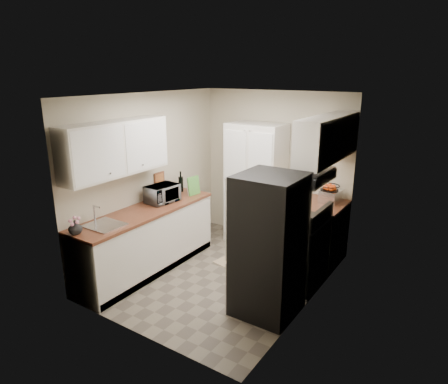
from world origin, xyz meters
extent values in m
plane|color=#665B4C|center=(0.00, 0.00, 0.00)|extent=(3.20, 3.20, 0.00)
cube|color=#BFB29A|center=(0.00, 1.60, 1.25)|extent=(2.60, 0.04, 2.50)
cube|color=#BFB29A|center=(0.00, -1.60, 1.25)|extent=(2.60, 0.04, 2.50)
cube|color=#BFB29A|center=(-1.30, 0.00, 1.25)|extent=(0.04, 3.20, 2.50)
cube|color=#BFB29A|center=(1.30, 0.00, 1.25)|extent=(0.04, 3.20, 2.50)
cube|color=white|center=(0.00, 0.00, 2.50)|extent=(2.60, 3.20, 0.04)
cube|color=silver|center=(-1.13, -0.75, 1.83)|extent=(0.33, 1.60, 0.70)
cube|color=silver|center=(1.13, 0.82, 1.89)|extent=(0.33, 1.55, 0.58)
cube|color=#99999E|center=(1.07, 0.39, 1.52)|extent=(0.45, 0.76, 0.13)
cube|color=#B7B7BC|center=(-0.99, -1.15, 0.93)|extent=(0.45, 0.40, 0.02)
cube|color=brown|center=(-1.29, 0.20, 1.18)|extent=(0.02, 0.22, 0.22)
cube|color=silver|center=(-0.20, 1.32, 1.00)|extent=(0.90, 0.55, 2.00)
cube|color=silver|center=(-0.99, -0.43, 0.44)|extent=(0.60, 2.30, 0.88)
cube|color=brown|center=(-0.99, -0.43, 0.90)|extent=(0.63, 2.33, 0.04)
cube|color=silver|center=(0.99, 1.19, 0.44)|extent=(0.60, 0.80, 0.88)
cube|color=brown|center=(0.99, 1.19, 0.90)|extent=(0.63, 0.83, 0.04)
cube|color=#B7B7BC|center=(0.97, 0.39, 0.45)|extent=(0.64, 0.76, 0.90)
cube|color=black|center=(0.97, 0.39, 0.92)|extent=(0.66, 0.78, 0.03)
cube|color=black|center=(1.26, 0.39, 1.02)|extent=(0.06, 0.76, 0.22)
cube|color=#D89A8C|center=(0.60, 0.25, 0.55)|extent=(0.01, 0.16, 0.42)
cube|color=beige|center=(0.60, 0.49, 0.55)|extent=(0.01, 0.16, 0.42)
cube|color=#B7B7BC|center=(0.94, -0.41, 0.85)|extent=(0.70, 0.72, 1.70)
imported|color=#A9AAAE|center=(-1.02, -0.03, 1.05)|extent=(0.36, 0.50, 0.26)
cylinder|color=black|center=(-1.14, 0.54, 1.07)|extent=(0.08, 0.08, 0.30)
imported|color=silver|center=(-1.07, -1.52, 1.01)|extent=(0.17, 0.17, 0.17)
cube|color=#4B9739|center=(-0.86, 0.52, 1.07)|extent=(0.05, 0.23, 0.29)
cube|color=silver|center=(1.07, 1.34, 1.01)|extent=(0.29, 0.35, 0.19)
cube|color=tan|center=(-0.04, 0.58, 0.01)|extent=(0.59, 0.82, 0.01)
camera|label=1|loc=(2.84, -4.22, 2.79)|focal=32.00mm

